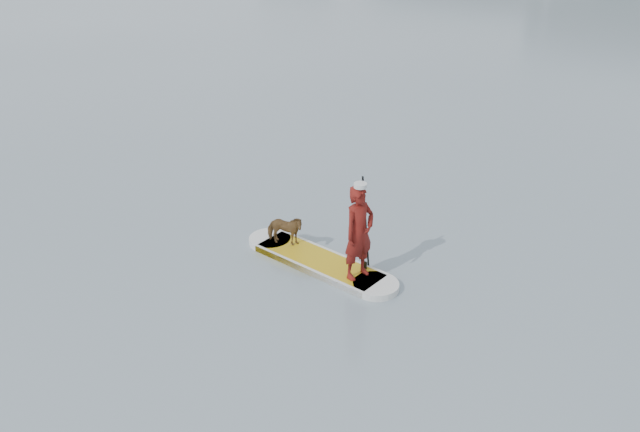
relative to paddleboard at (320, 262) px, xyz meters
The scene contains 6 objects.
ground 3.21m from the paddleboard, 17.82° to the left, with size 140.00×140.00×0.00m, color slate.
paddleboard is the anchor object (origin of this frame).
paddler 1.25m from the paddleboard, ahead, with size 0.62×0.41×1.69m, color maroon.
white_cap 1.98m from the paddleboard, ahead, with size 0.22×0.22×0.07m, color silver.
dog 0.93m from the paddleboard, behind, with size 0.33×0.72×0.61m, color brown.
paddle 1.12m from the paddleboard, 12.62° to the left, with size 0.10×0.30×2.00m.
Camera 1 is at (3.12, -10.19, 6.73)m, focal length 40.00 mm.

